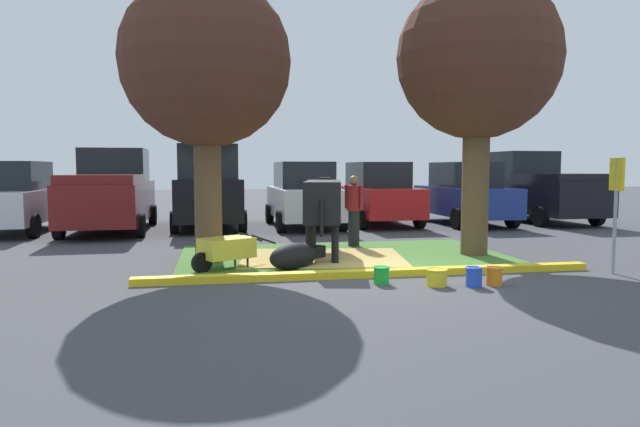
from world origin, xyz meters
TOP-DOWN VIEW (x-y plane):
  - ground_plane at (0.00, 0.00)m, footprint 80.00×80.00m
  - grass_island at (-0.17, 2.11)m, footprint 6.67×4.11m
  - curb_yellow at (-0.17, -0.10)m, footprint 7.87×0.24m
  - hay_bedding at (-0.67, 1.85)m, footprint 3.53×2.86m
  - shade_tree_left at (-2.91, 1.89)m, footprint 3.24×3.24m
  - shade_tree_right at (2.57, 1.80)m, footprint 3.34×3.34m
  - cow_holstein at (-0.60, 2.15)m, footprint 1.17×3.09m
  - calf_lying at (-1.37, 0.85)m, footprint 1.24×1.04m
  - person_handler at (0.38, 3.49)m, footprint 0.36×0.44m
  - wheelbarrow at (-2.61, 1.01)m, footprint 1.54×1.13m
  - parking_sign at (4.00, -0.59)m, footprint 0.13×0.44m
  - bucket_green at (-0.20, -0.69)m, footprint 0.27×0.27m
  - bucket_yellow at (0.60, -0.98)m, footprint 0.34×0.34m
  - bucket_blue at (1.14, -1.14)m, footprint 0.27×0.27m
  - bucket_orange at (1.51, -1.09)m, footprint 0.27×0.27m
  - hatchback_white at (-8.39, 7.97)m, footprint 2.08×4.43m
  - pickup_truck_maroon at (-5.77, 7.98)m, footprint 2.29×5.43m
  - suv_black at (-3.00, 8.43)m, footprint 2.18×4.63m
  - sedan_silver at (-0.10, 8.01)m, footprint 2.08×4.43m
  - sedan_red at (2.40, 8.40)m, footprint 2.08×4.43m
  - sedan_blue at (5.20, 7.93)m, footprint 2.08×4.43m
  - pickup_truck_black at (8.12, 8.55)m, footprint 2.29×5.43m

SIDE VIEW (x-z plane):
  - ground_plane at x=0.00m, z-range 0.00..0.00m
  - grass_island at x=-0.17m, z-range 0.00..0.02m
  - hay_bedding at x=-0.67m, z-range 0.01..0.04m
  - curb_yellow at x=-0.17m, z-range 0.00..0.12m
  - bucket_yellow at x=0.60m, z-range 0.01..0.27m
  - bucket_green at x=-0.20m, z-range 0.01..0.28m
  - bucket_orange at x=1.51m, z-range 0.01..0.29m
  - bucket_blue at x=1.14m, z-range 0.01..0.31m
  - calf_lying at x=-1.37m, z-range 0.00..0.48m
  - wheelbarrow at x=-2.61m, z-range 0.07..0.70m
  - person_handler at x=0.38m, z-range 0.06..1.72m
  - hatchback_white at x=-8.39m, z-range -0.03..1.99m
  - sedan_silver at x=-0.10m, z-range -0.03..1.99m
  - sedan_red at x=2.40m, z-range -0.03..1.99m
  - sedan_blue at x=5.20m, z-range -0.03..1.99m
  - pickup_truck_maroon at x=-5.77m, z-range -0.10..2.32m
  - pickup_truck_black at x=8.12m, z-range -0.10..2.32m
  - cow_holstein at x=-0.60m, z-range 0.35..1.96m
  - suv_black at x=-3.00m, z-range 0.01..2.53m
  - parking_sign at x=4.00m, z-range 0.41..2.42m
  - shade_tree_left at x=-2.91m, z-range 1.06..6.53m
  - shade_tree_right at x=2.57m, z-range 1.15..6.92m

